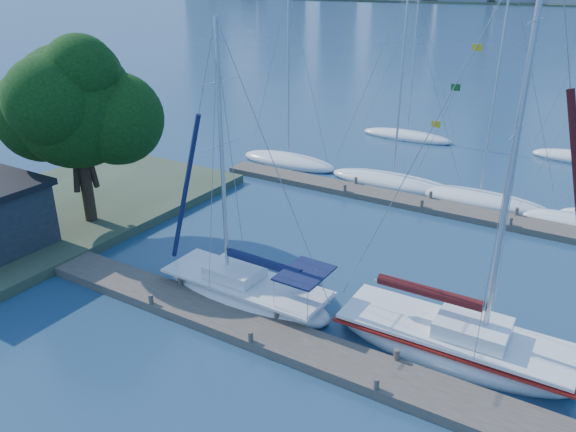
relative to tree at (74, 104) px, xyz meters
The scene contains 12 objects.
ground 15.76m from the tree, 14.51° to the right, with size 700.00×700.00×0.00m, color #18304E.
near_dock 15.67m from the tree, 14.51° to the right, with size 26.00×2.00×0.40m, color #473E34.
far_dock 21.14m from the tree, 38.37° to the left, with size 30.00×1.80×0.36m, color #473E34.
shore 7.41m from the tree, behind, with size 12.00×22.00×0.50m, color #38472D.
tree is the anchor object (origin of this frame).
sailboat_navy 13.07m from the tree, ahead, with size 8.14×2.78×12.09m.
sailboat_maroon 20.99m from the tree, ahead, with size 8.94×2.99×15.34m.
bg_boat_0 17.00m from the tree, 77.68° to the left, with size 7.96×4.14×12.56m.
bg_boat_1 20.13m from the tree, 52.24° to the left, with size 8.93×2.75×12.57m.
bg_boat_2 23.70m from the tree, 40.50° to the left, with size 8.43×3.01×13.42m.
bg_boat_3 27.53m from the tree, 32.30° to the left, with size 6.00×2.87×10.40m.
bg_boat_6 28.68m from the tree, 72.75° to the left, with size 7.90×2.28×11.73m.
Camera 1 is at (10.16, -14.90, 12.88)m, focal length 35.00 mm.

